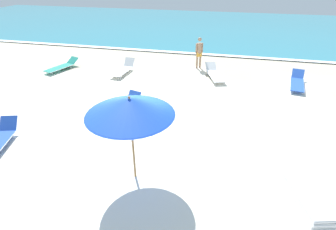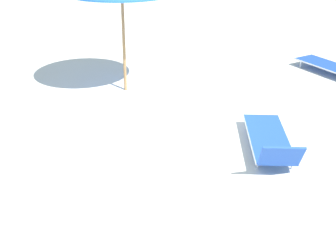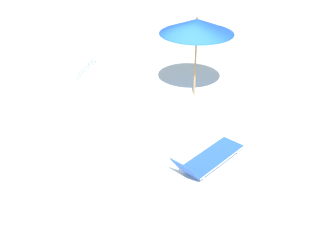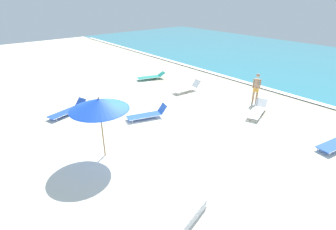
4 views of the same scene
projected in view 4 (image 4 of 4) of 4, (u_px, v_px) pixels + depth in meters
The scene contains 10 objects.
ground_plane at pixel (134, 141), 11.75m from camera, with size 60.00×60.00×0.16m.
ocean_water at pixel (326, 66), 23.32m from camera, with size 60.00×19.63×0.07m.
beach_umbrella at pixel (99, 104), 9.61m from camera, with size 2.22×2.22×2.51m.
lounger_stack at pixel (183, 217), 7.45m from camera, with size 1.09×1.96×0.32m.
sun_lounger_under_umbrella at pixel (187, 88), 17.26m from camera, with size 0.79×2.05×0.61m.
sun_lounger_beside_umbrella at pixel (151, 77), 19.67m from camera, with size 1.21×2.19×0.47m.
sun_lounger_near_water_right at pixel (68, 110), 14.04m from camera, with size 1.20×2.24×0.59m.
sun_lounger_mid_beach_solo at pixel (148, 114), 13.58m from camera, with size 1.17×2.15×0.63m.
sun_lounger_mid_beach_pair_a at pixel (257, 110), 14.04m from camera, with size 1.30×2.24×0.53m.
beachgoer_wading_adult at pixel (256, 86), 15.19m from camera, with size 0.39×0.31×1.76m.
Camera 4 is at (8.82, -5.24, 5.96)m, focal length 28.00 mm.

